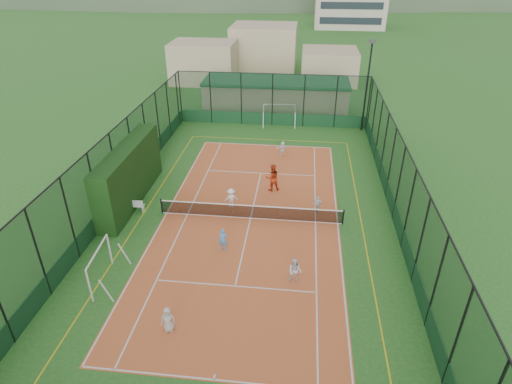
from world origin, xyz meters
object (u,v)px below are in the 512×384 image
at_px(clubhouse, 276,94).
at_px(child_near_left, 168,320).
at_px(child_far_right, 318,204).
at_px(child_near_right, 295,271).
at_px(child_far_left, 231,198).
at_px(child_near_mid, 223,240).
at_px(white_bench, 132,205).
at_px(child_far_back, 283,148).
at_px(floodlight_ne, 367,87).
at_px(coach, 272,178).
at_px(futsal_goal_far, 279,115).
at_px(futsal_goal_near, 100,267).

relative_size(clubhouse, child_near_left, 11.87).
height_order(clubhouse, child_far_right, clubhouse).
bearing_deg(child_near_right, child_far_right, 95.77).
relative_size(clubhouse, child_far_left, 11.12).
bearing_deg(child_near_mid, child_far_left, 95.72).
relative_size(white_bench, child_far_right, 1.39).
relative_size(white_bench, child_far_back, 1.37).
xyz_separation_m(child_far_right, child_far_back, (-2.78, 8.72, 0.01)).
xyz_separation_m(floodlight_ne, child_near_left, (-11.09, -26.18, -3.47)).
relative_size(floodlight_ne, child_near_right, 5.66).
distance_m(floodlight_ne, child_near_mid, 22.51).
height_order(child_near_right, child_far_back, child_near_right).
relative_size(child_far_left, child_far_back, 1.13).
relative_size(floodlight_ne, coach, 4.18).
xyz_separation_m(futsal_goal_far, child_near_left, (-3.16, -26.74, -0.37)).
height_order(futsal_goal_far, child_far_right, futsal_goal_far).
distance_m(white_bench, futsal_goal_far, 19.14).
bearing_deg(child_far_back, child_far_left, 52.64).
relative_size(white_bench, child_near_left, 1.29).
relative_size(child_near_left, child_far_left, 0.94).
distance_m(white_bench, futsal_goal_near, 6.88).
height_order(child_near_left, child_near_right, child_near_right).
relative_size(white_bench, child_near_mid, 1.25).
bearing_deg(futsal_goal_far, child_near_left, -101.21).
distance_m(child_near_left, coach, 13.91).
relative_size(white_bench, futsal_goal_near, 0.56).
bearing_deg(futsal_goal_near, floodlight_ne, -37.72).
bearing_deg(child_near_left, clubhouse, 76.99).
xyz_separation_m(futsal_goal_far, child_far_right, (3.56, -15.96, -0.41)).
height_order(child_near_right, child_far_right, child_near_right).
height_order(futsal_goal_far, child_near_left, futsal_goal_far).
bearing_deg(child_near_left, white_bench, 110.49).
distance_m(futsal_goal_near, child_near_left, 5.16).
relative_size(child_near_left, child_near_right, 0.88).
height_order(floodlight_ne, futsal_goal_far, floodlight_ne).
bearing_deg(coach, child_far_back, -111.89).
distance_m(child_near_right, child_far_right, 7.08).
height_order(futsal_goal_near, child_near_right, futsal_goal_near).
relative_size(white_bench, futsal_goal_far, 0.53).
distance_m(child_near_mid, child_near_right, 4.76).
height_order(clubhouse, futsal_goal_near, clubhouse).
bearing_deg(child_near_right, futsal_goal_near, -158.15).
relative_size(child_near_left, coach, 0.65).
bearing_deg(child_near_left, futsal_goal_near, 138.60).
bearing_deg(futsal_goal_near, child_far_right, -58.48).
xyz_separation_m(child_far_left, coach, (2.50, 2.63, 0.30)).
bearing_deg(child_far_right, child_near_left, 67.51).
relative_size(child_far_right, coach, 0.60).
xyz_separation_m(child_near_right, coach, (-1.91, 9.62, 0.26)).
height_order(futsal_goal_near, child_far_right, futsal_goal_near).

